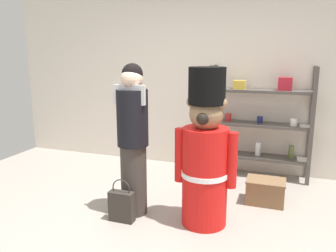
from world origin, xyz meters
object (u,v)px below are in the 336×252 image
person_shopper (133,137)px  display_crate (265,191)px  shopping_bag (122,206)px  teddy_bear_guard (205,156)px  merchandise_shelf (260,121)px

person_shopper → display_crate: 1.68m
shopping_bag → display_crate: 1.68m
teddy_bear_guard → display_crate: teddy_bear_guard is taller
person_shopper → shopping_bag: bearing=-101.2°
teddy_bear_guard → person_shopper: 0.79m
teddy_bear_guard → shopping_bag: teddy_bear_guard is taller
merchandise_shelf → display_crate: 1.12m
teddy_bear_guard → person_shopper: bearing=-178.4°
shopping_bag → display_crate: bearing=34.3°
merchandise_shelf → person_shopper: person_shopper is taller
merchandise_shelf → teddy_bear_guard: (-0.40, -1.60, -0.07)m
merchandise_shelf → teddy_bear_guard: size_ratio=0.98×
merchandise_shelf → shopping_bag: 2.30m
person_shopper → display_crate: person_shopper is taller
teddy_bear_guard → shopping_bag: bearing=-163.7°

